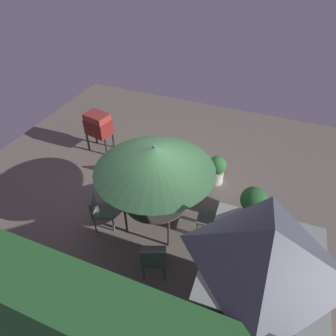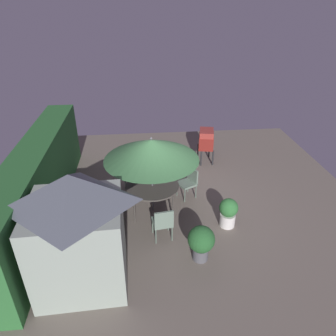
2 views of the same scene
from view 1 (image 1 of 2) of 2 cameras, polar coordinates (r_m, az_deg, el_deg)
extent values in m
plane|color=#6B6056|center=(7.52, -1.00, -6.84)|extent=(11.00, 11.00, 0.00)
cube|color=#28602D|center=(5.05, -18.50, -25.57)|extent=(6.94, 0.84, 1.99)
cube|color=gray|center=(5.21, 15.61, -22.28)|extent=(1.67, 1.79, 1.90)
pyramid|color=#4C515B|center=(4.17, 18.67, -13.79)|extent=(1.77, 1.89, 0.63)
cylinder|color=#47423D|center=(6.59, -2.32, -5.76)|extent=(1.44, 1.44, 0.04)
cylinder|color=#3C3834|center=(7.07, 3.18, -6.40)|extent=(0.05, 0.05, 0.74)
cylinder|color=#3C3834|center=(7.34, -4.25, -4.27)|extent=(0.05, 0.05, 0.74)
cylinder|color=#3C3834|center=(6.44, 0.10, -12.37)|extent=(0.05, 0.05, 0.74)
cylinder|color=#3C3834|center=(6.74, -7.97, -9.72)|extent=(0.05, 0.05, 0.74)
cylinder|color=#4C4C51|center=(6.38, -2.39, -3.86)|extent=(0.04, 0.04, 2.12)
cone|color=#2D5633|center=(5.87, -2.60, 1.76)|extent=(2.46, 2.46, 0.54)
sphere|color=#4C4C51|center=(5.69, -2.69, 4.16)|extent=(0.06, 0.06, 0.06)
cube|color=maroon|center=(9.10, -13.02, 7.55)|extent=(0.79, 0.63, 0.45)
cube|color=maroon|center=(8.94, -13.32, 9.31)|extent=(0.75, 0.60, 0.20)
cylinder|color=#262628|center=(9.36, -10.30, 5.26)|extent=(0.06, 0.06, 0.55)
cylinder|color=#262628|center=(9.67, -13.48, 5.97)|extent=(0.06, 0.06, 0.55)
cylinder|color=#262628|center=(9.07, -11.62, 3.86)|extent=(0.06, 0.06, 0.55)
cylinder|color=#262628|center=(9.39, -14.85, 4.64)|extent=(0.06, 0.06, 0.55)
cube|color=slate|center=(6.02, -2.66, -16.37)|extent=(0.60, 0.60, 0.06)
cube|color=slate|center=(5.72, -2.81, -16.84)|extent=(0.45, 0.22, 0.45)
cylinder|color=#516155|center=(6.12, -4.65, -19.07)|extent=(0.04, 0.04, 0.45)
cylinder|color=#516155|center=(6.10, -0.68, -19.13)|extent=(0.04, 0.04, 0.45)
cylinder|color=#516155|center=(6.33, -4.41, -15.99)|extent=(0.04, 0.04, 0.45)
cylinder|color=#516155|center=(6.32, -0.64, -16.04)|extent=(0.04, 0.04, 0.45)
cube|color=slate|center=(6.67, 7.64, -9.32)|extent=(0.52, 0.52, 0.06)
cube|color=slate|center=(6.50, 9.66, -8.30)|extent=(0.12, 0.46, 0.45)
cylinder|color=#516155|center=(6.71, 8.96, -12.11)|extent=(0.04, 0.04, 0.45)
cylinder|color=#516155|center=(6.97, 9.36, -9.59)|extent=(0.04, 0.04, 0.45)
cylinder|color=#516155|center=(6.72, 5.52, -11.56)|extent=(0.04, 0.04, 0.45)
cylinder|color=#516155|center=(6.98, 6.07, -9.07)|extent=(0.04, 0.04, 0.45)
cube|color=slate|center=(7.64, -2.77, -1.33)|extent=(0.62, 0.62, 0.06)
cube|color=slate|center=(7.66, -2.91, 0.97)|extent=(0.43, 0.26, 0.45)
cylinder|color=#516155|center=(7.94, -1.36, -1.54)|extent=(0.04, 0.04, 0.45)
cylinder|color=#516155|center=(7.94, -4.24, -1.71)|extent=(0.04, 0.04, 0.45)
cylinder|color=#516155|center=(7.65, -1.14, -3.50)|extent=(0.04, 0.04, 0.45)
cylinder|color=#516155|center=(7.64, -4.14, -3.67)|extent=(0.04, 0.04, 0.45)
cube|color=slate|center=(6.89, -12.05, -7.98)|extent=(0.62, 0.62, 0.06)
cube|color=slate|center=(6.77, -14.08, -6.73)|extent=(0.25, 0.43, 0.45)
cylinder|color=#516155|center=(7.22, -13.26, -8.07)|extent=(0.04, 0.04, 0.45)
cylinder|color=#516155|center=(6.96, -13.60, -10.49)|extent=(0.04, 0.04, 0.45)
cylinder|color=#516155|center=(7.16, -10.08, -7.98)|extent=(0.04, 0.04, 0.45)
cylinder|color=#516155|center=(6.90, -10.28, -10.42)|extent=(0.04, 0.04, 0.45)
cylinder|color=#4C4C51|center=(7.38, 15.34, -8.07)|extent=(0.36, 0.36, 0.31)
sphere|color=#235628|center=(7.10, 15.90, -5.81)|extent=(0.61, 0.61, 0.61)
cylinder|color=silver|center=(8.11, 8.99, -1.57)|extent=(0.40, 0.40, 0.35)
sphere|color=#2D6B33|center=(7.87, 9.26, 0.52)|extent=(0.48, 0.48, 0.48)
camera|label=2|loc=(6.45, 76.60, 8.35)|focal=33.17mm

